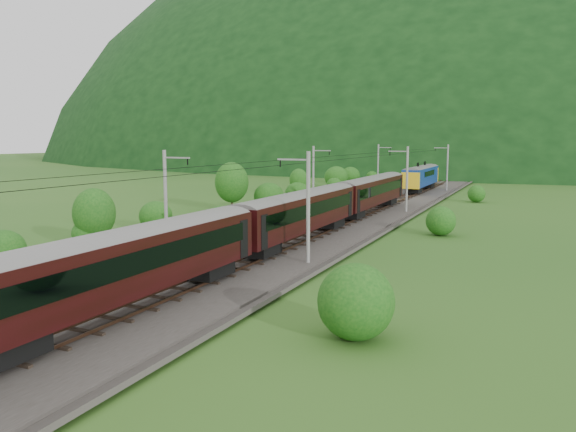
% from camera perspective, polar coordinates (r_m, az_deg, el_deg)
% --- Properties ---
extents(ground, '(600.00, 600.00, 0.00)m').
position_cam_1_polar(ground, '(43.47, -5.57, -4.37)').
color(ground, '#29591B').
rests_on(ground, ground).
extents(railbed, '(14.00, 220.00, 0.30)m').
position_cam_1_polar(railbed, '(52.18, -0.09, -2.12)').
color(railbed, '#38332D').
rests_on(railbed, ground).
extents(track_left, '(2.40, 220.00, 0.27)m').
position_cam_1_polar(track_left, '(53.17, -2.45, -1.71)').
color(track_left, brown).
rests_on(track_left, railbed).
extents(track_right, '(2.40, 220.00, 0.27)m').
position_cam_1_polar(track_right, '(51.22, 2.36, -2.07)').
color(track_right, brown).
rests_on(track_right, railbed).
extents(catenary_left, '(2.54, 192.28, 8.00)m').
position_cam_1_polar(catenary_left, '(74.20, 2.64, 4.19)').
color(catenary_left, gray).
rests_on(catenary_left, railbed).
extents(catenary_right, '(2.54, 192.28, 8.00)m').
position_cam_1_polar(catenary_right, '(70.60, 11.93, 3.85)').
color(catenary_right, gray).
rests_on(catenary_right, railbed).
extents(overhead_wires, '(4.83, 198.00, 0.03)m').
position_cam_1_polar(overhead_wires, '(51.45, -0.09, 5.52)').
color(overhead_wires, black).
rests_on(overhead_wires, ground).
extents(mountain_main, '(504.00, 360.00, 244.00)m').
position_cam_1_polar(mountain_main, '(297.70, 20.34, 5.52)').
color(mountain_main, black).
rests_on(mountain_main, ground).
extents(mountain_ridge, '(336.00, 280.00, 132.00)m').
position_cam_1_polar(mountain_ridge, '(365.35, 1.60, 6.32)').
color(mountain_ridge, black).
rests_on(mountain_ridge, ground).
extents(train, '(2.90, 138.92, 5.04)m').
position_cam_1_polar(train, '(38.34, -5.44, -0.76)').
color(train, black).
rests_on(train, ground).
extents(hazard_post_near, '(0.14, 0.14, 1.34)m').
position_cam_1_polar(hazard_post_near, '(65.63, 5.08, 0.60)').
color(hazard_post_near, red).
rests_on(hazard_post_near, railbed).
extents(hazard_post_far, '(0.15, 0.15, 1.36)m').
position_cam_1_polar(hazard_post_far, '(92.61, 11.09, 2.58)').
color(hazard_post_far, red).
rests_on(hazard_post_far, railbed).
extents(signal, '(0.27, 0.27, 2.48)m').
position_cam_1_polar(signal, '(104.57, 10.65, 3.59)').
color(signal, black).
rests_on(signal, railbed).
extents(vegetation_left, '(9.61, 149.58, 6.25)m').
position_cam_1_polar(vegetation_left, '(65.04, -7.71, 1.64)').
color(vegetation_left, '#185015').
rests_on(vegetation_left, ground).
extents(vegetation_right, '(5.07, 90.47, 3.20)m').
position_cam_1_polar(vegetation_right, '(32.81, 9.13, -5.87)').
color(vegetation_right, '#185015').
rests_on(vegetation_right, ground).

